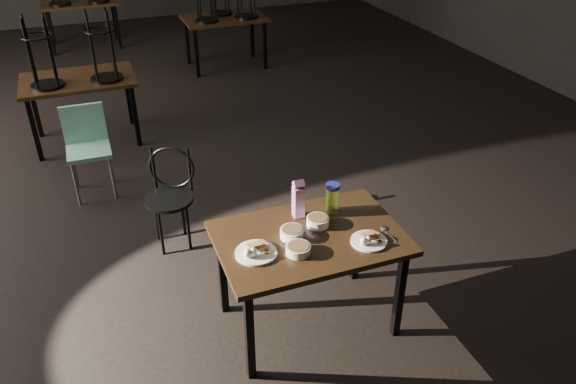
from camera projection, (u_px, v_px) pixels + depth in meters
name	position (u px, v px, depth m)	size (l,w,h in m)	color
main_table	(310.00, 245.00, 3.65)	(1.20, 0.80, 0.75)	black
plate_left	(256.00, 251.00, 3.43)	(0.26, 0.26, 0.08)	white
plate_right	(369.00, 240.00, 3.54)	(0.23, 0.23, 0.08)	white
bowl_near	(292.00, 233.00, 3.58)	(0.15, 0.15, 0.06)	white
bowl_far	(318.00, 221.00, 3.69)	(0.15, 0.15, 0.06)	white
bowl_big	(298.00, 249.00, 3.44)	(0.16, 0.16, 0.05)	white
juice_carton	(298.00, 200.00, 3.74)	(0.07, 0.07, 0.28)	#8F1A77
water_bottle	(332.00, 198.00, 3.80)	(0.10, 0.10, 0.21)	#9BBE38
spoon	(384.00, 229.00, 3.66)	(0.04, 0.19, 0.01)	silver
bentwood_chair	(170.00, 190.00, 4.58)	(0.45, 0.44, 0.84)	black
school_chair	(87.00, 143.00, 5.28)	(0.40, 0.40, 0.85)	#7FC6A7
bg_table_left	(78.00, 79.00, 6.05)	(1.20, 0.80, 1.48)	black
bg_table_right	(224.00, 15.00, 8.27)	(1.20, 0.80, 1.48)	black
bg_table_far	(79.00, 1.00, 9.13)	(1.20, 0.80, 1.48)	black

